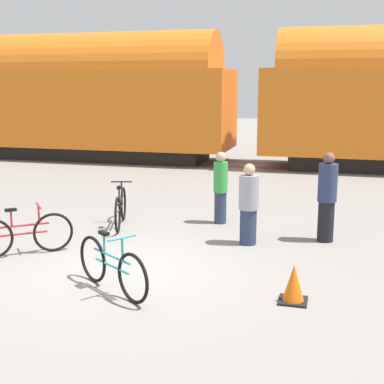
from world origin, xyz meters
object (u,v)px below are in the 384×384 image
(freight_train, at_px, (247,96))
(person_in_grey, at_px, (249,205))
(bicycle_black, at_px, (121,208))
(traffic_cone, at_px, (294,285))
(bicycle_maroon, at_px, (23,234))
(person_in_navy, at_px, (327,197))
(person_in_green, at_px, (221,187))
(bicycle_teal, at_px, (112,267))

(freight_train, distance_m, person_in_grey, 10.52)
(bicycle_black, bearing_deg, traffic_cone, -39.01)
(bicycle_maroon, height_order, person_in_navy, person_in_navy)
(person_in_grey, relative_size, person_in_green, 0.99)
(bicycle_maroon, bearing_deg, traffic_cone, -10.21)
(person_in_green, bearing_deg, bicycle_black, 161.80)
(bicycle_teal, bearing_deg, traffic_cone, 7.03)
(freight_train, relative_size, traffic_cone, 50.22)
(bicycle_maroon, height_order, person_in_green, person_in_green)
(bicycle_black, relative_size, person_in_navy, 1.00)
(bicycle_maroon, relative_size, person_in_green, 0.89)
(freight_train, distance_m, person_in_green, 9.03)
(bicycle_black, xyz_separation_m, person_in_green, (2.02, 0.82, 0.40))
(bicycle_teal, distance_m, person_in_grey, 3.33)
(bicycle_teal, height_order, person_in_green, person_in_green)
(traffic_cone, bearing_deg, person_in_grey, 112.35)
(freight_train, distance_m, traffic_cone, 13.32)
(bicycle_maroon, relative_size, person_in_grey, 0.90)
(freight_train, xyz_separation_m, bicycle_maroon, (-2.02, -11.93, -2.22))
(bicycle_teal, relative_size, person_in_grey, 0.98)
(bicycle_maroon, height_order, person_in_grey, person_in_grey)
(bicycle_teal, xyz_separation_m, bicycle_black, (-1.32, 3.51, 0.01))
(person_in_navy, xyz_separation_m, person_in_green, (-2.27, 0.82, -0.07))
(freight_train, distance_m, person_in_navy, 10.28)
(bicycle_black, height_order, traffic_cone, bicycle_black)
(freight_train, height_order, bicycle_black, freight_train)
(bicycle_maroon, height_order, traffic_cone, bicycle_maroon)
(person_in_green, bearing_deg, bicycle_teal, -139.45)
(traffic_cone, bearing_deg, person_in_green, 115.54)
(person_in_grey, bearing_deg, traffic_cone, 133.60)
(person_in_green, bearing_deg, person_in_navy, -60.16)
(person_in_green, bearing_deg, traffic_cone, -104.74)
(freight_train, relative_size, person_in_green, 17.44)
(traffic_cone, bearing_deg, person_in_navy, 83.56)
(person_in_navy, relative_size, traffic_cone, 3.18)
(person_in_green, bearing_deg, person_in_grey, -99.27)
(bicycle_black, relative_size, person_in_grey, 1.12)
(person_in_green, xyz_separation_m, traffic_cone, (1.92, -4.01, -0.55))
(person_in_green, relative_size, traffic_cone, 2.88)
(bicycle_black, bearing_deg, person_in_navy, -0.04)
(bicycle_teal, distance_m, bicycle_black, 3.75)
(bicycle_maroon, xyz_separation_m, bicycle_teal, (2.23, -1.19, 0.00))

